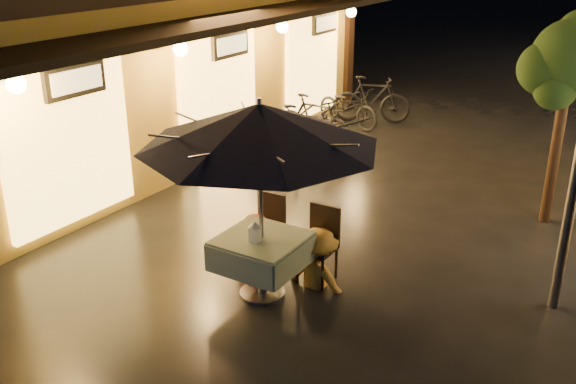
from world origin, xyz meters
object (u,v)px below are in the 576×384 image
Objects in this scene: patio_umbrella at (260,126)px; table_lantern at (255,231)px; person_yellow at (318,231)px; person_orange at (255,215)px; bicycle_0 at (264,146)px; cafe_table at (262,252)px.

table_lantern is at bearing -90.00° from patio_umbrella.
person_yellow is (0.44, 0.72, -0.19)m from table_lantern.
patio_umbrella reaches higher than table_lantern.
person_orange is (-0.46, 0.53, -1.39)m from patio_umbrella.
patio_umbrella is 1.56m from person_orange.
patio_umbrella reaches higher than person_orange.
table_lantern is 0.14× the size of bicycle_0.
bicycle_0 is (-2.48, 3.77, -0.12)m from cafe_table.
cafe_table is at bearing 146.15° from person_orange.
person_orange reaches higher than person_yellow.
person_orange is at bearing 124.99° from table_lantern.
person_orange is (-0.46, 0.53, 0.17)m from cafe_table.
person_yellow is at bearing 52.83° from cafe_table.
cafe_table is at bearing 90.00° from patio_umbrella.
person_yellow reaches higher than cafe_table.
patio_umbrella is at bearing 54.78° from person_yellow.
table_lantern is at bearing 60.21° from person_yellow.
person_yellow is (0.44, 0.59, -1.42)m from patio_umbrella.
patio_umbrella reaches higher than person_yellow.
table_lantern is at bearing 139.93° from person_orange.
patio_umbrella is 1.84× the size of person_orange.
patio_umbrella is 1.90× the size of person_yellow.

